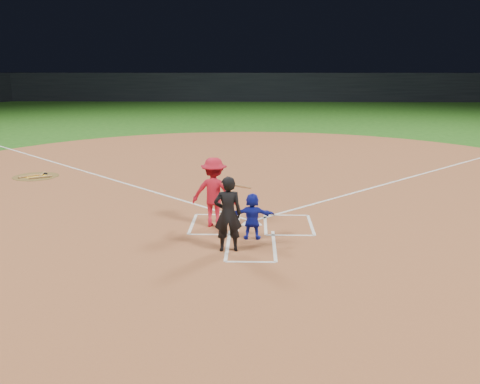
{
  "coord_description": "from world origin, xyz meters",
  "views": [
    {
      "loc": [
        0.09,
        -13.73,
        4.21
      ],
      "look_at": [
        -0.3,
        -0.4,
        1.0
      ],
      "focal_mm": 40.0,
      "sensor_mm": 36.0,
      "label": 1
    }
  ],
  "objects_px": {
    "umpire": "(228,214)",
    "batter_at_plate": "(214,192)",
    "on_deck_circle": "(36,176)",
    "home_plate": "(252,224)",
    "catcher": "(252,216)"
  },
  "relations": [
    {
      "from": "home_plate",
      "to": "on_deck_circle",
      "type": "xyz_separation_m",
      "value": [
        -8.3,
        6.0,
        -0.0
      ]
    },
    {
      "from": "umpire",
      "to": "on_deck_circle",
      "type": "bearing_deg",
      "value": -53.07
    },
    {
      "from": "on_deck_circle",
      "to": "catcher",
      "type": "xyz_separation_m",
      "value": [
        8.32,
        -7.19,
        0.57
      ]
    },
    {
      "from": "on_deck_circle",
      "to": "home_plate",
      "type": "bearing_deg",
      "value": -35.85
    },
    {
      "from": "home_plate",
      "to": "on_deck_circle",
      "type": "height_order",
      "value": "home_plate"
    },
    {
      "from": "catcher",
      "to": "batter_at_plate",
      "type": "xyz_separation_m",
      "value": [
        -1.01,
        1.04,
        0.34
      ]
    },
    {
      "from": "umpire",
      "to": "batter_at_plate",
      "type": "height_order",
      "value": "batter_at_plate"
    },
    {
      "from": "on_deck_circle",
      "to": "batter_at_plate",
      "type": "xyz_separation_m",
      "value": [
        7.31,
        -6.15,
        0.91
      ]
    },
    {
      "from": "batter_at_plate",
      "to": "on_deck_circle",
      "type": "bearing_deg",
      "value": 139.91
    },
    {
      "from": "home_plate",
      "to": "on_deck_circle",
      "type": "relative_size",
      "value": 0.35
    },
    {
      "from": "catcher",
      "to": "umpire",
      "type": "bearing_deg",
      "value": 60.23
    },
    {
      "from": "on_deck_circle",
      "to": "batter_at_plate",
      "type": "bearing_deg",
      "value": -40.09
    },
    {
      "from": "home_plate",
      "to": "batter_at_plate",
      "type": "xyz_separation_m",
      "value": [
        -0.99,
        -0.16,
        0.91
      ]
    },
    {
      "from": "home_plate",
      "to": "catcher",
      "type": "relative_size",
      "value": 0.52
    },
    {
      "from": "home_plate",
      "to": "on_deck_circle",
      "type": "bearing_deg",
      "value": -35.85
    }
  ]
}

